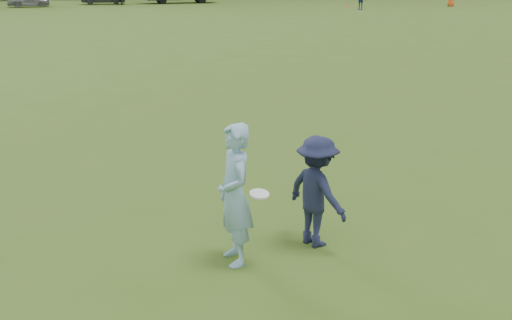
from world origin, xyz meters
The scene contains 7 objects.
ground centered at (0.00, 0.00, 0.00)m, with size 200.00×200.00×0.00m, color #3A5919.
thrower centered at (-0.53, -0.16, 1.00)m, with size 0.73×0.48×2.00m, color #86B4CF.
defender centered at (0.76, 0.02, 0.84)m, with size 1.08×0.62×1.67m, color #1B203C.
player_far_b centered at (24.42, 45.39, 0.88)m, with size 1.03×0.43×1.75m, color navy.
car_e centered at (-5.83, 58.88, 0.69)m, with size 1.64×4.08×1.39m, color slate.
field_cone centered at (24.65, 48.80, 0.15)m, with size 0.28×0.28×0.30m, color #DC4B0B.
disc_in_play centered at (-0.25, -0.40, 1.07)m, with size 0.33×0.32×0.08m.
Camera 1 is at (-2.52, -7.50, 3.97)m, focal length 42.00 mm.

